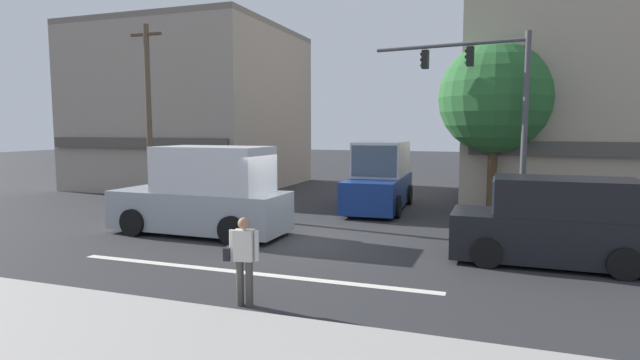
% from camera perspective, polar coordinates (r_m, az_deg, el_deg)
% --- Properties ---
extents(ground_plane, '(120.00, 120.00, 0.00)m').
position_cam_1_polar(ground_plane, '(14.84, -2.22, -6.92)').
color(ground_plane, '#2B2B2D').
extents(lane_marking_stripe, '(9.00, 0.24, 0.01)m').
position_cam_1_polar(lane_marking_stripe, '(11.76, -8.61, -10.41)').
color(lane_marking_stripe, silver).
rests_on(lane_marking_stripe, ground).
extents(building_left_block, '(10.65, 10.19, 8.87)m').
position_cam_1_polar(building_left_block, '(29.98, -14.13, 7.90)').
color(building_left_block, gray).
rests_on(building_left_block, ground).
extents(building_right_corner, '(12.59, 10.24, 10.35)m').
position_cam_1_polar(building_right_corner, '(24.55, 31.69, 9.42)').
color(building_right_corner, tan).
rests_on(building_right_corner, ground).
extents(street_tree, '(3.84, 3.84, 6.28)m').
position_cam_1_polar(street_tree, '(18.53, 19.33, 8.82)').
color(street_tree, '#4C3823').
rests_on(street_tree, ground).
extents(utility_pole_near_left, '(1.40, 0.22, 7.40)m').
position_cam_1_polar(utility_pole_near_left, '(21.34, -18.98, 7.07)').
color(utility_pole_near_left, brown).
rests_on(utility_pole_near_left, ground).
extents(traffic_light_mast, '(4.85, 0.86, 6.20)m').
position_cam_1_polar(traffic_light_mast, '(16.57, 19.06, 8.63)').
color(traffic_light_mast, '#47474C').
rests_on(traffic_light_mast, ground).
extents(van_crossing_center, '(4.61, 2.06, 2.11)m').
position_cam_1_polar(van_crossing_center, '(13.39, 25.23, -4.51)').
color(van_crossing_center, black).
rests_on(van_crossing_center, ground).
extents(box_truck_crossing_leftbound, '(2.40, 5.67, 2.75)m').
position_cam_1_polar(box_truck_crossing_leftbound, '(20.63, 6.88, 0.18)').
color(box_truck_crossing_leftbound, navy).
rests_on(box_truck_crossing_leftbound, ground).
extents(box_truck_crossing_rightbound, '(5.63, 2.31, 2.75)m').
position_cam_1_polar(box_truck_crossing_rightbound, '(15.90, -13.04, -1.63)').
color(box_truck_crossing_rightbound, '#999EA3').
rests_on(box_truck_crossing_rightbound, ground).
extents(pedestrian_foreground_with_bag, '(0.69, 0.30, 1.67)m').
position_cam_1_polar(pedestrian_foreground_with_bag, '(9.43, -8.78, -8.54)').
color(pedestrian_foreground_with_bag, '#4C4742').
rests_on(pedestrian_foreground_with_bag, ground).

